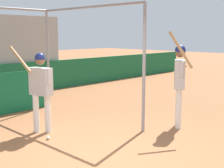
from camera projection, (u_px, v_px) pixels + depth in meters
name	position (u px, v px, depth m)	size (l,w,h in m)	color
ground_plane	(105.00, 161.00, 5.25)	(60.00, 60.00, 0.00)	#935B38
batting_cage	(4.00, 72.00, 7.41)	(3.53, 3.63, 2.81)	gray
player_batter	(40.00, 85.00, 6.64)	(0.56, 0.88, 1.87)	white
player_waiting	(180.00, 77.00, 7.00)	(0.68, 0.72, 2.18)	white
baseball	(48.00, 138.00, 6.33)	(0.07, 0.07, 0.07)	white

